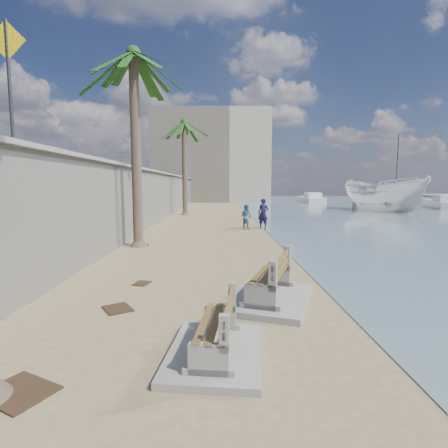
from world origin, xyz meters
name	(u,v)px	position (x,y,z in m)	size (l,w,h in m)	color
ground_plane	(256,333)	(0.00, 0.00, 0.00)	(140.00, 140.00, 0.00)	#8E7B57
seawall	(159,197)	(-5.20, 20.00, 1.75)	(0.45, 70.00, 3.50)	gray
wall_cap	(158,173)	(-5.20, 20.00, 3.55)	(0.80, 70.00, 0.12)	gray
end_building	(211,158)	(-2.00, 52.00, 7.00)	(18.00, 12.00, 14.00)	#B7AA93
bench_near	(215,332)	(-0.73, -0.80, 0.38)	(1.64, 2.23, 0.87)	gray
bench_far	(269,282)	(0.48, 1.74, 0.46)	(2.46, 2.95, 1.05)	gray
palm_mid	(133,56)	(-4.19, 8.99, 7.90)	(5.00, 5.00, 8.93)	brown
palm_back	(184,124)	(-3.71, 24.70, 7.86)	(5.00, 5.00, 8.89)	brown
pedestrian_sign	(8,63)	(-5.00, 1.50, 5.15)	(0.78, 0.07, 2.40)	#2D2D33
streetlight	(131,105)	(-5.10, 12.00, 6.64)	(0.28, 0.28, 5.12)	#2D2D33
person_a	(263,211)	(1.99, 15.08, 1.05)	(0.76, 0.51, 2.10)	#1A153C
person_b	(246,215)	(0.94, 14.89, 0.83)	(0.80, 0.62, 1.67)	#496F98
boat_cruiser	(384,193)	(15.88, 29.01, 1.81)	(3.76, 3.87, 4.42)	silver
yacht_near	(444,204)	(25.65, 34.49, 0.35)	(9.78, 2.74, 1.50)	silver
yacht_far	(311,200)	(13.25, 46.82, 0.35)	(8.78, 2.46, 1.50)	silver
sailboat_west	(395,201)	(24.75, 44.20, 0.35)	(5.77, 4.96, 9.88)	silver
debris_a	(19,392)	(-3.26, -1.77, 0.01)	(0.85, 0.68, 0.03)	#382616
debris_b	(118,309)	(-2.87, 1.27, 0.01)	(0.65, 0.52, 0.03)	#382616
debris_c	(141,246)	(-4.13, 9.11, 0.01)	(0.67, 0.54, 0.03)	#382616
debris_d	(142,283)	(-2.77, 3.21, 0.01)	(0.47, 0.38, 0.03)	#382616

